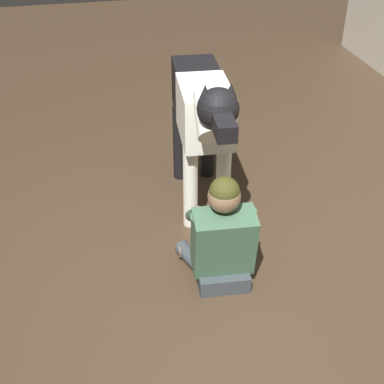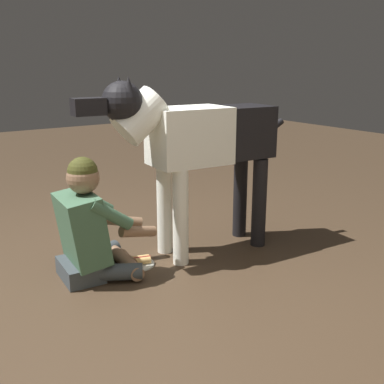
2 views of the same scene
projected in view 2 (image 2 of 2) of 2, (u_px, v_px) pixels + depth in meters
ground_plane at (96, 279)px, 3.10m from camera, size 14.72×14.72×0.00m
person_sitting_on_floor at (90, 229)px, 3.07m from camera, size 0.65×0.58×0.81m
large_dog at (197, 141)px, 3.33m from camera, size 1.67×0.42×1.30m
hot_dog_on_plate at (137, 262)px, 3.31m from camera, size 0.24×0.24×0.06m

